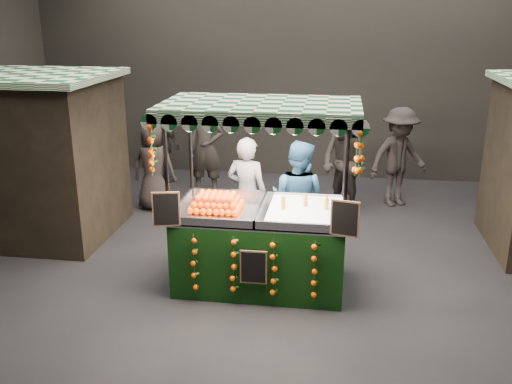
# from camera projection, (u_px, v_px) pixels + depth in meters

# --- Properties ---
(ground) EXTENTS (12.00, 12.00, 0.00)m
(ground) POSITION_uv_depth(u_px,v_px,m) (288.00, 275.00, 7.80)
(ground) COLOR black
(ground) RESTS_ON ground
(market_hall) EXTENTS (12.10, 10.10, 5.05)m
(market_hall) POSITION_uv_depth(u_px,v_px,m) (293.00, 22.00, 6.75)
(market_hall) COLOR black
(market_hall) RESTS_ON ground
(neighbour_stall_left) EXTENTS (3.00, 2.20, 2.60)m
(neighbour_stall_left) POSITION_uv_depth(u_px,v_px,m) (21.00, 155.00, 8.95)
(neighbour_stall_left) COLOR black
(neighbour_stall_left) RESTS_ON ground
(juice_stall) EXTENTS (2.53, 1.49, 2.45)m
(juice_stall) POSITION_uv_depth(u_px,v_px,m) (261.00, 232.00, 7.30)
(juice_stall) COLOR black
(juice_stall) RESTS_ON ground
(vendor_grey) EXTENTS (0.72, 0.55, 1.75)m
(vendor_grey) POSITION_uv_depth(u_px,v_px,m) (247.00, 194.00, 8.43)
(vendor_grey) COLOR slate
(vendor_grey) RESTS_ON ground
(vendor_blue) EXTENTS (1.04, 0.93, 1.77)m
(vendor_blue) POSITION_uv_depth(u_px,v_px,m) (298.00, 200.00, 8.15)
(vendor_blue) COLOR navy
(vendor_blue) RESTS_ON ground
(shopper_0) EXTENTS (0.71, 0.48, 1.91)m
(shopper_0) POSITION_uv_depth(u_px,v_px,m) (206.00, 148.00, 10.93)
(shopper_0) COLOR #2D2824
(shopper_0) RESTS_ON ground
(shopper_1) EXTENTS (1.16, 1.13, 1.88)m
(shopper_1) POSITION_uv_depth(u_px,v_px,m) (344.00, 163.00, 9.90)
(shopper_1) COLOR black
(shopper_1) RESTS_ON ground
(shopper_2) EXTENTS (1.03, 0.86, 1.65)m
(shopper_2) POSITION_uv_depth(u_px,v_px,m) (163.00, 144.00, 11.77)
(shopper_2) COLOR #282420
(shopper_2) RESTS_ON ground
(shopper_3) EXTENTS (1.38, 1.18, 1.85)m
(shopper_3) POSITION_uv_depth(u_px,v_px,m) (399.00, 157.00, 10.33)
(shopper_3) COLOR #292321
(shopper_3) RESTS_ON ground
(shopper_4) EXTENTS (0.79, 0.52, 1.62)m
(shopper_4) POSITION_uv_depth(u_px,v_px,m) (153.00, 166.00, 10.18)
(shopper_4) COLOR #2D2725
(shopper_4) RESTS_ON ground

